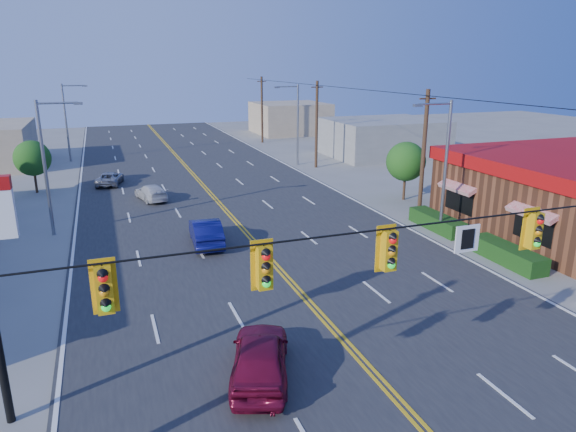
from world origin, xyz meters
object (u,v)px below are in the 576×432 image
object	(u,v)px
car_magenta	(260,358)
car_silver	(110,179)
car_blue	(206,233)
car_white	(151,193)
signal_span	(424,265)

from	to	relation	value
car_magenta	car_silver	bearing A→B (deg)	-63.59
car_blue	car_white	bearing A→B (deg)	-76.17
car_magenta	car_blue	distance (m)	13.53
car_blue	car_magenta	bearing A→B (deg)	90.27
car_magenta	signal_span	bearing A→B (deg)	154.16
signal_span	car_white	size ratio (longest dim) A/B	6.09
car_magenta	car_white	size ratio (longest dim) A/B	1.13
car_magenta	car_silver	size ratio (longest dim) A/B	1.14
car_white	car_silver	bearing A→B (deg)	-79.05
signal_span	car_magenta	world-z (taller)	signal_span
car_blue	car_silver	size ratio (longest dim) A/B	1.14
signal_span	car_blue	distance (m)	17.69
signal_span	car_silver	world-z (taller)	signal_span
car_blue	car_white	world-z (taller)	car_blue
car_blue	car_silver	world-z (taller)	car_blue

